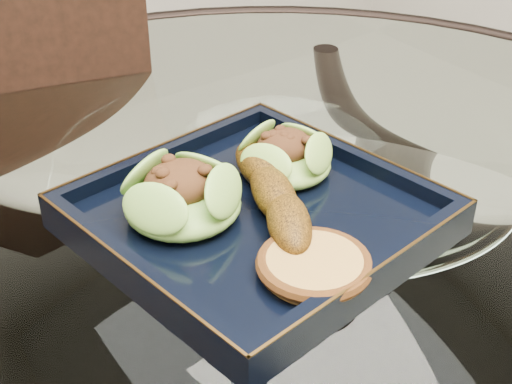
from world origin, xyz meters
TOP-DOWN VIEW (x-y plane):
  - dining_table at (-0.00, -0.00)m, footprint 1.13×1.13m
  - dining_chair at (-0.18, 0.28)m, footprint 0.50×0.50m
  - navy_plate at (-0.06, -0.04)m, footprint 0.31×0.31m
  - lettuce_wrap_left at (-0.11, -0.01)m, footprint 0.11×0.11m
  - lettuce_wrap_right at (0.00, 0.00)m, footprint 0.09×0.09m
  - roasted_plantain at (-0.04, -0.04)m, footprint 0.09×0.17m
  - crumb_patty at (-0.07, -0.13)m, footprint 0.09×0.09m

SIDE VIEW (x-z plane):
  - dining_chair at x=-0.18m, z-range 0.06..1.03m
  - dining_table at x=0.00m, z-range 0.21..0.98m
  - navy_plate at x=-0.06m, z-range 0.76..0.78m
  - crumb_patty at x=-0.07m, z-range 0.78..0.80m
  - lettuce_wrap_right at x=0.00m, z-range 0.78..0.81m
  - roasted_plantain at x=-0.04m, z-range 0.78..0.81m
  - lettuce_wrap_left at x=-0.11m, z-range 0.78..0.82m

